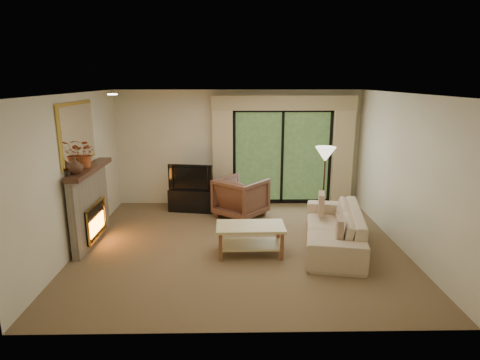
{
  "coord_description": "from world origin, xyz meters",
  "views": [
    {
      "loc": [
        -0.12,
        -6.52,
        2.82
      ],
      "look_at": [
        0.0,
        0.3,
        1.1
      ],
      "focal_mm": 30.0,
      "sensor_mm": 36.0,
      "label": 1
    }
  ],
  "objects_px": {
    "media_console": "(192,200)",
    "coffee_table": "(250,240)",
    "sofa": "(333,227)",
    "armchair": "(241,197)"
  },
  "relations": [
    {
      "from": "media_console",
      "to": "armchair",
      "type": "bearing_deg",
      "value": -12.36
    },
    {
      "from": "media_console",
      "to": "sofa",
      "type": "xyz_separation_m",
      "value": [
        2.63,
        -2.0,
        0.09
      ]
    },
    {
      "from": "armchair",
      "to": "coffee_table",
      "type": "height_order",
      "value": "armchair"
    },
    {
      "from": "media_console",
      "to": "sofa",
      "type": "bearing_deg",
      "value": -27.68
    },
    {
      "from": "media_console",
      "to": "sofa",
      "type": "relative_size",
      "value": 0.42
    },
    {
      "from": "media_console",
      "to": "coffee_table",
      "type": "bearing_deg",
      "value": -53.29
    },
    {
      "from": "armchair",
      "to": "coffee_table",
      "type": "bearing_deg",
      "value": 133.06
    },
    {
      "from": "sofa",
      "to": "armchair",
      "type": "bearing_deg",
      "value": -124.45
    },
    {
      "from": "media_console",
      "to": "armchair",
      "type": "height_order",
      "value": "armchair"
    },
    {
      "from": "media_console",
      "to": "coffee_table",
      "type": "distance_m",
      "value": 2.6
    }
  ]
}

